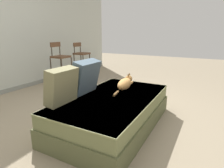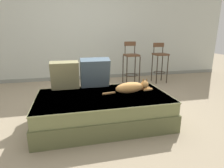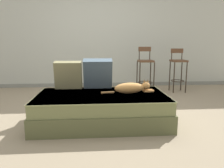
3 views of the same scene
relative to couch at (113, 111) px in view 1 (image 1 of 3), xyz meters
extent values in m
plane|color=gray|center=(0.00, 0.40, -0.21)|extent=(16.00, 16.00, 0.00)
cube|color=brown|center=(0.00, 0.00, -0.09)|extent=(1.77, 1.01, 0.23)
cube|color=olive|center=(0.00, 0.00, 0.11)|extent=(1.73, 0.97, 0.17)
cube|color=#868C57|center=(0.00, 0.00, 0.19)|extent=(1.75, 0.98, 0.02)
cube|color=#847F56|center=(-0.49, 0.41, 0.41)|extent=(0.40, 0.20, 0.42)
cube|color=#4C6070|center=(-0.04, 0.40, 0.43)|extent=(0.43, 0.26, 0.46)
ellipsoid|color=tan|center=(0.38, 0.02, 0.27)|extent=(0.44, 0.23, 0.15)
sphere|color=tan|center=(0.62, 0.06, 0.29)|extent=(0.11, 0.11, 0.11)
cone|color=brown|center=(0.60, 0.06, 0.37)|extent=(0.03, 0.03, 0.04)
cone|color=brown|center=(0.65, 0.06, 0.37)|extent=(0.03, 0.03, 0.04)
cylinder|color=tan|center=(0.66, 0.03, 0.22)|extent=(0.14, 0.06, 0.04)
cylinder|color=tan|center=(0.66, 0.09, 0.22)|extent=(0.14, 0.06, 0.04)
cylinder|color=brown|center=(0.08, 0.00, 0.22)|extent=(0.18, 0.06, 0.03)
cylinder|color=#2D2319|center=(0.87, 1.68, 0.13)|extent=(0.02, 0.02, 0.68)
cylinder|color=#2D2319|center=(1.19, 1.68, 0.13)|extent=(0.02, 0.02, 0.68)
cylinder|color=#2D2319|center=(0.87, 1.99, 0.13)|extent=(0.02, 0.02, 0.68)
cylinder|color=#2D2319|center=(1.19, 1.99, 0.13)|extent=(0.02, 0.02, 0.68)
torus|color=#2D2319|center=(1.03, 1.84, 0.02)|extent=(0.33, 0.33, 0.02)
cube|color=brown|center=(1.03, 1.84, 0.49)|extent=(0.32, 0.32, 0.04)
cylinder|color=#2D2319|center=(0.91, 1.97, 0.61)|extent=(0.02, 0.02, 0.28)
cylinder|color=#2D2319|center=(1.15, 1.97, 0.61)|extent=(0.02, 0.02, 0.28)
cube|color=brown|center=(1.03, 1.97, 0.75)|extent=(0.28, 0.03, 0.10)
cylinder|color=#2D2319|center=(1.64, 1.70, 0.13)|extent=(0.02, 0.02, 0.68)
cylinder|color=#2D2319|center=(1.91, 1.70, 0.13)|extent=(0.02, 0.02, 0.68)
cylinder|color=#2D2319|center=(1.64, 1.97, 0.13)|extent=(0.02, 0.02, 0.68)
cylinder|color=#2D2319|center=(1.91, 1.97, 0.13)|extent=(0.02, 0.02, 0.68)
torus|color=#2D2319|center=(1.78, 1.84, 0.04)|extent=(0.30, 0.30, 0.02)
cube|color=brown|center=(1.78, 1.84, 0.49)|extent=(0.32, 0.32, 0.04)
cylinder|color=#2D2319|center=(1.66, 1.97, 0.59)|extent=(0.02, 0.02, 0.24)
cylinder|color=#2D2319|center=(1.90, 1.97, 0.59)|extent=(0.02, 0.02, 0.24)
cube|color=brown|center=(1.78, 1.97, 0.71)|extent=(0.28, 0.03, 0.10)
camera|label=1|loc=(-2.02, -1.07, 0.99)|focal=30.00mm
camera|label=2|loc=(-0.43, -2.35, 1.02)|focal=30.00mm
camera|label=3|loc=(-0.09, -2.89, 0.88)|focal=35.00mm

